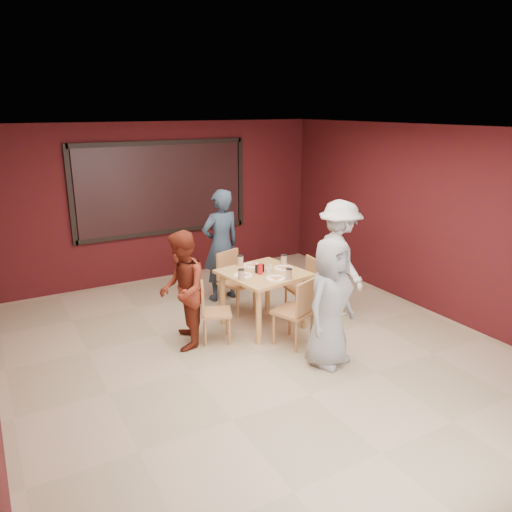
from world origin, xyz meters
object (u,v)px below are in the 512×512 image
chair_back (234,278)px  chair_right (306,283)px  diner_right (339,258)px  dining_table (263,279)px  diner_back (221,245)px  diner_left (182,290)px  chair_left (211,309)px  chair_front (298,308)px  diner_front (330,303)px

chair_back → chair_right: 1.11m
chair_back → diner_right: (1.32, -0.89, 0.35)m
dining_table → diner_back: size_ratio=0.65×
diner_left → diner_right: 2.44m
chair_left → diner_back: (0.79, 1.33, 0.45)m
chair_right → diner_left: bearing=-178.1°
chair_back → diner_left: (-1.12, -0.76, 0.25)m
diner_back → diner_left: diner_back is taller
diner_right → dining_table: bearing=91.6°
chair_front → chair_right: size_ratio=1.06×
chair_front → diner_left: 1.52m
dining_table → diner_front: (0.15, -1.32, 0.08)m
chair_front → diner_left: bearing=150.7°
chair_back → diner_right: bearing=-34.0°
chair_back → diner_front: 2.10m
chair_back → diner_front: diner_front is taller
chair_front → chair_right: chair_front is taller
diner_right → diner_left: bearing=95.4°
chair_left → chair_right: 1.62m
chair_left → diner_front: size_ratio=0.51×
chair_front → diner_front: 0.64m
diner_back → diner_right: bearing=127.8°
chair_front → diner_back: bearing=94.0°
chair_front → diner_back: 2.05m
chair_back → chair_right: bearing=-38.5°
dining_table → diner_left: 1.22m
chair_front → chair_right: 1.05m
chair_back → diner_front: bearing=-83.2°
chair_back → diner_back: 0.65m
dining_table → chair_right: (0.77, 0.05, -0.22)m
dining_table → chair_right: dining_table is taller
chair_front → diner_front: bearing=-83.9°
chair_left → diner_right: 2.11m
diner_front → diner_left: (-1.37, 1.31, -0.02)m
dining_table → chair_back: bearing=97.5°
chair_right → diner_back: size_ratio=0.48×
diner_front → diner_left: bearing=117.6°
chair_right → diner_left: diner_left is taller
chair_front → diner_left: (-1.31, 0.74, 0.25)m
chair_right → diner_front: bearing=-114.2°
chair_right → diner_back: diner_back is taller
chair_front → diner_right: diner_right is taller
diner_back → chair_left: bearing=54.8°
diner_front → dining_table: bearing=77.7°
chair_right → diner_front: 1.54m
chair_left → diner_right: bearing=-2.2°
dining_table → diner_right: 1.24m
chair_right → diner_back: 1.52m
diner_front → diner_back: (-0.20, 2.58, 0.11)m
diner_left → chair_back: bearing=145.6°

